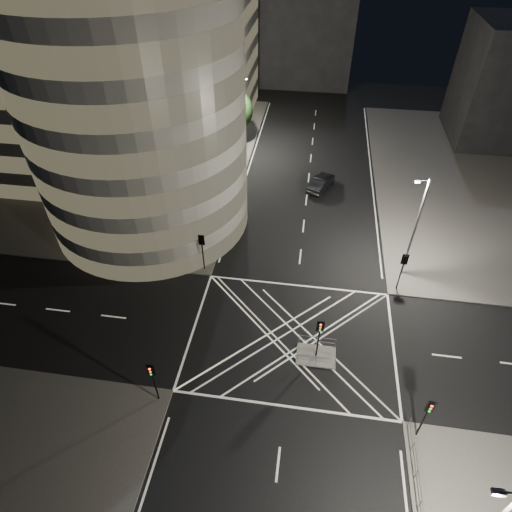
% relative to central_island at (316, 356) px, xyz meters
% --- Properties ---
extents(ground, '(120.00, 120.00, 0.00)m').
position_rel_central_island_xyz_m(ground, '(-2.00, 1.50, -0.07)').
color(ground, black).
rests_on(ground, ground).
extents(sidewalk_far_left, '(42.00, 42.00, 0.15)m').
position_rel_central_island_xyz_m(sidewalk_far_left, '(-31.00, 28.50, 0.00)').
color(sidewalk_far_left, '#52504D').
rests_on(sidewalk_far_left, ground).
extents(central_island, '(3.00, 2.00, 0.15)m').
position_rel_central_island_xyz_m(central_island, '(0.00, 0.00, 0.00)').
color(central_island, slate).
rests_on(central_island, ground).
extents(office_tower_curved, '(30.00, 29.00, 27.20)m').
position_rel_central_island_xyz_m(office_tower_curved, '(-22.74, 20.24, 12.58)').
color(office_tower_curved, gray).
rests_on(office_tower_curved, sidewalk_far_left).
extents(office_block_rear, '(24.00, 16.00, 22.00)m').
position_rel_central_island_xyz_m(office_block_rear, '(-24.00, 43.50, 11.07)').
color(office_block_rear, gray).
rests_on(office_block_rear, sidewalk_far_left).
extents(building_far_end, '(18.00, 8.00, 18.00)m').
position_rel_central_island_xyz_m(building_far_end, '(-6.00, 59.50, 8.93)').
color(building_far_end, black).
rests_on(building_far_end, ground).
extents(tree_a, '(4.37, 4.37, 7.00)m').
position_rel_central_island_xyz_m(tree_a, '(-12.50, 10.50, 4.55)').
color(tree_a, black).
rests_on(tree_a, sidewalk_far_left).
extents(tree_b, '(4.00, 4.00, 6.83)m').
position_rel_central_island_xyz_m(tree_b, '(-12.50, 16.50, 4.59)').
color(tree_b, black).
rests_on(tree_b, sidewalk_far_left).
extents(tree_c, '(3.66, 3.66, 6.43)m').
position_rel_central_island_xyz_m(tree_c, '(-12.50, 22.50, 4.38)').
color(tree_c, black).
rests_on(tree_c, sidewalk_far_left).
extents(tree_d, '(4.56, 4.56, 7.66)m').
position_rel_central_island_xyz_m(tree_d, '(-12.50, 28.50, 5.10)').
color(tree_d, black).
rests_on(tree_d, sidewalk_far_left).
extents(tree_e, '(4.53, 4.53, 7.08)m').
position_rel_central_island_xyz_m(tree_e, '(-12.50, 34.50, 4.55)').
color(tree_e, black).
rests_on(tree_e, sidewalk_far_left).
extents(traffic_signal_fl, '(0.55, 0.22, 4.00)m').
position_rel_central_island_xyz_m(traffic_signal_fl, '(-10.80, 8.30, 2.84)').
color(traffic_signal_fl, black).
rests_on(traffic_signal_fl, sidewalk_far_left).
extents(traffic_signal_nl, '(0.55, 0.22, 4.00)m').
position_rel_central_island_xyz_m(traffic_signal_nl, '(-10.80, -5.30, 2.84)').
color(traffic_signal_nl, black).
rests_on(traffic_signal_nl, sidewalk_near_left).
extents(traffic_signal_fr, '(0.55, 0.22, 4.00)m').
position_rel_central_island_xyz_m(traffic_signal_fr, '(6.80, 8.30, 2.84)').
color(traffic_signal_fr, black).
rests_on(traffic_signal_fr, sidewalk_far_right).
extents(traffic_signal_nr, '(0.55, 0.22, 4.00)m').
position_rel_central_island_xyz_m(traffic_signal_nr, '(6.80, -5.30, 2.84)').
color(traffic_signal_nr, black).
rests_on(traffic_signal_nr, sidewalk_near_right).
extents(traffic_signal_island, '(0.55, 0.22, 4.00)m').
position_rel_central_island_xyz_m(traffic_signal_island, '(0.00, 0.00, 2.84)').
color(traffic_signal_island, black).
rests_on(traffic_signal_island, central_island).
extents(street_lamp_left_near, '(1.25, 0.25, 10.00)m').
position_rel_central_island_xyz_m(street_lamp_left_near, '(-11.44, 13.50, 5.47)').
color(street_lamp_left_near, slate).
rests_on(street_lamp_left_near, sidewalk_far_left).
extents(street_lamp_left_far, '(1.25, 0.25, 10.00)m').
position_rel_central_island_xyz_m(street_lamp_left_far, '(-11.44, 31.50, 5.47)').
color(street_lamp_left_far, slate).
rests_on(street_lamp_left_far, sidewalk_far_left).
extents(street_lamp_right_far, '(1.25, 0.25, 10.00)m').
position_rel_central_island_xyz_m(street_lamp_right_far, '(7.44, 10.50, 5.47)').
color(street_lamp_right_far, slate).
rests_on(street_lamp_right_far, sidewalk_far_right).
extents(railing_island_south, '(2.80, 0.06, 1.10)m').
position_rel_central_island_xyz_m(railing_island_south, '(0.00, -0.90, 0.62)').
color(railing_island_south, slate).
rests_on(railing_island_south, central_island).
extents(railing_island_north, '(2.80, 0.06, 1.10)m').
position_rel_central_island_xyz_m(railing_island_north, '(0.00, 0.90, 0.62)').
color(railing_island_north, slate).
rests_on(railing_island_north, central_island).
extents(sedan, '(3.37, 5.13, 1.60)m').
position_rel_central_island_xyz_m(sedan, '(-0.50, 24.21, 0.72)').
color(sedan, black).
rests_on(sedan, ground).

